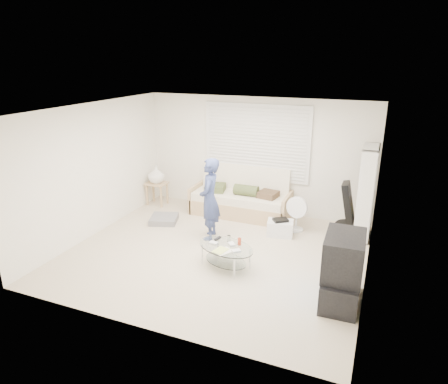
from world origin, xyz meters
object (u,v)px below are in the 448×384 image
at_px(bookshelf, 366,193).
at_px(coffee_table, 226,250).
at_px(tv_unit, 342,270).
at_px(futon_sofa, 241,199).

xyz_separation_m(bookshelf, coffee_table, (-1.97, -2.07, -0.58)).
bearing_deg(tv_unit, coffee_table, 170.81).
bearing_deg(tv_unit, bookshelf, 86.98).
relative_size(futon_sofa, coffee_table, 1.85).
distance_m(bookshelf, coffee_table, 2.92).
xyz_separation_m(bookshelf, tv_unit, (-0.13, -2.37, -0.39)).
height_order(futon_sofa, coffee_table, futon_sofa).
bearing_deg(coffee_table, tv_unit, -9.19).
height_order(tv_unit, coffee_table, tv_unit).
bearing_deg(tv_unit, futon_sofa, 133.12).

